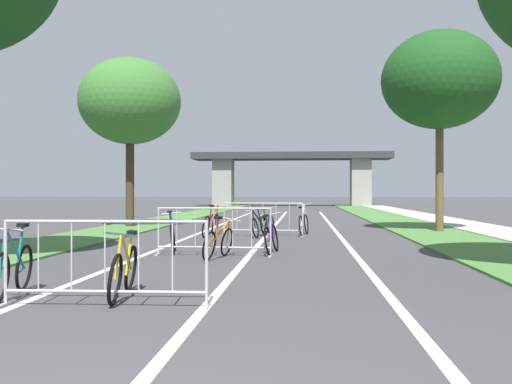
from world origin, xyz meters
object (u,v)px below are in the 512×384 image
tree_left_oak_near (130,102)px  bicycle_red_4 (211,224)px  crowd_barrier_second (214,232)px  bicycle_purple_0 (271,237)px  bicycle_orange_3 (219,242)px  bicycle_silver_7 (304,223)px  crowd_barrier_third (263,219)px  bicycle_green_6 (268,223)px  bicycle_blue_8 (173,236)px  bicycle_teal_5 (13,269)px  crowd_barrier_nearest (105,263)px  bicycle_black_1 (259,225)px  tree_right_pine_near (440,80)px  bicycle_yellow_2 (124,271)px

tree_left_oak_near → bicycle_red_4: 7.42m
crowd_barrier_second → bicycle_purple_0: 1.33m
bicycle_orange_3 → bicycle_silver_7: (1.76, 6.51, 0.03)m
crowd_barrier_second → bicycle_silver_7: size_ratio=1.49×
crowd_barrier_second → bicycle_orange_3: bearing=-71.9°
tree_left_oak_near → crowd_barrier_third: 8.08m
bicycle_green_6 → bicycle_blue_8: 5.68m
bicycle_teal_5 → tree_left_oak_near: bearing=-88.5°
bicycle_green_6 → bicycle_silver_7: (1.15, -0.03, 0.01)m
bicycle_orange_3 → bicycle_red_4: (-1.10, 5.70, 0.03)m
crowd_barrier_nearest → bicycle_silver_7: crowd_barrier_nearest is taller
bicycle_purple_0 → crowd_barrier_second: bearing=-152.6°
crowd_barrier_third → bicycle_blue_8: bearing=-109.3°
tree_left_oak_near → bicycle_red_4: (3.93, -4.36, -4.54)m
crowd_barrier_second → bicycle_green_6: bearing=82.4°
tree_left_oak_near → crowd_barrier_third: bearing=-35.6°
crowd_barrier_nearest → bicycle_black_1: (1.04, 10.64, -0.17)m
bicycle_orange_3 → bicycle_green_6: (0.60, 6.54, 0.02)m
bicycle_silver_7 → bicycle_red_4: bearing=-155.2°
crowd_barrier_nearest → bicycle_teal_5: bearing=161.6°
tree_left_oak_near → bicycle_silver_7: 8.91m
bicycle_green_6 → bicycle_orange_3: bearing=-85.4°
crowd_barrier_nearest → tree_right_pine_near: bearing=61.7°
crowd_barrier_third → bicycle_purple_0: size_ratio=1.56×
crowd_barrier_second → bicycle_purple_0: bearing=21.6°
bicycle_black_1 → bicycle_yellow_2: bearing=94.9°
bicycle_black_1 → tree_left_oak_near: bearing=-28.2°
tree_right_pine_near → bicycle_green_6: tree_right_pine_near is taller
bicycle_black_1 → bicycle_silver_7: bicycle_silver_7 is taller
tree_left_oak_near → bicycle_orange_3: (5.03, -10.06, -4.57)m
tree_right_pine_near → bicycle_blue_8: 11.40m
crowd_barrier_third → bicycle_yellow_2: (-1.07, -10.49, -0.17)m
tree_right_pine_near → crowd_barrier_third: (-5.90, -2.02, -4.67)m
bicycle_teal_5 → bicycle_silver_7: 11.60m
bicycle_red_4 → tree_right_pine_near: bearing=24.4°
bicycle_purple_0 → bicycle_blue_8: (-2.27, 0.09, 0.01)m
tree_right_pine_near → bicycle_teal_5: size_ratio=4.30×
tree_left_oak_near → crowd_barrier_third: tree_left_oak_near is taller
bicycle_orange_3 → bicycle_green_6: size_ratio=0.92×
bicycle_silver_7 → bicycle_blue_8: (-3.00, -5.33, -0.00)m
tree_right_pine_near → crowd_barrier_third: tree_right_pine_near is taller
crowd_barrier_nearest → bicycle_blue_8: size_ratio=1.50×
bicycle_purple_0 → bicycle_red_4: 5.08m
bicycle_purple_0 → bicycle_teal_5: 6.34m
crowd_barrier_nearest → bicycle_orange_3: (0.65, 4.92, -0.17)m
tree_left_oak_near → crowd_barrier_nearest: bearing=-73.7°
bicycle_silver_7 → bicycle_black_1: bearing=-141.1°
bicycle_yellow_2 → bicycle_orange_3: size_ratio=1.04×
crowd_barrier_nearest → bicycle_black_1: bearing=84.4°
bicycle_yellow_2 → bicycle_red_4: (-0.51, 10.07, 0.02)m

